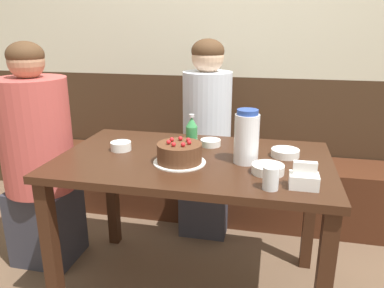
{
  "coord_description": "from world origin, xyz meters",
  "views": [
    {
      "loc": [
        0.36,
        -1.62,
        1.32
      ],
      "look_at": [
        -0.02,
        0.05,
        0.78
      ],
      "focal_mm": 35.0,
      "sensor_mm": 36.0,
      "label": 1
    }
  ],
  "objects": [
    {
      "name": "ground_plane",
      "position": [
        0.0,
        0.0,
        0.0
      ],
      "size": [
        12.0,
        12.0,
        0.0
      ],
      "primitive_type": "plane",
      "color": "brown"
    },
    {
      "name": "back_wall",
      "position": [
        0.0,
        1.05,
        1.25
      ],
      "size": [
        4.8,
        0.04,
        2.5
      ],
      "color": "#3D2819",
      "rests_on": "ground_plane"
    },
    {
      "name": "bench_seat",
      "position": [
        0.0,
        0.83,
        0.22
      ],
      "size": [
        2.67,
        0.38,
        0.44
      ],
      "color": "#472314",
      "rests_on": "ground_plane"
    },
    {
      "name": "dining_table",
      "position": [
        0.0,
        0.0,
        0.63
      ],
      "size": [
        1.27,
        0.76,
        0.73
      ],
      "color": "#381E11",
      "rests_on": "ground_plane"
    },
    {
      "name": "birthday_cake",
      "position": [
        -0.05,
        -0.08,
        0.78
      ],
      "size": [
        0.24,
        0.24,
        0.11
      ],
      "color": "white",
      "rests_on": "dining_table"
    },
    {
      "name": "water_pitcher",
      "position": [
        0.24,
        -0.01,
        0.85
      ],
      "size": [
        0.11,
        0.11,
        0.24
      ],
      "color": "white",
      "rests_on": "dining_table"
    },
    {
      "name": "soju_bottle",
      "position": [
        -0.03,
        0.1,
        0.82
      ],
      "size": [
        0.06,
        0.06,
        0.19
      ],
      "color": "#388E4C",
      "rests_on": "dining_table"
    },
    {
      "name": "napkin_holder",
      "position": [
        0.48,
        -0.24,
        0.77
      ],
      "size": [
        0.11,
        0.08,
        0.11
      ],
      "color": "white",
      "rests_on": "dining_table"
    },
    {
      "name": "bowl_soup_white",
      "position": [
        0.05,
        0.2,
        0.75
      ],
      "size": [
        0.1,
        0.1,
        0.03
      ],
      "color": "white",
      "rests_on": "dining_table"
    },
    {
      "name": "bowl_rice_small",
      "position": [
        -0.38,
        0.03,
        0.75
      ],
      "size": [
        0.1,
        0.1,
        0.04
      ],
      "color": "white",
      "rests_on": "dining_table"
    },
    {
      "name": "bowl_side_dish",
      "position": [
        0.42,
        0.11,
        0.75
      ],
      "size": [
        0.13,
        0.13,
        0.04
      ],
      "color": "white",
      "rests_on": "dining_table"
    },
    {
      "name": "bowl_sauce_shallow",
      "position": [
        0.35,
        -0.12,
        0.75
      ],
      "size": [
        0.14,
        0.14,
        0.04
      ],
      "color": "white",
      "rests_on": "dining_table"
    },
    {
      "name": "glass_water_tall",
      "position": [
        0.36,
        -0.29,
        0.78
      ],
      "size": [
        0.06,
        0.06,
        0.09
      ],
      "color": "silver",
      "rests_on": "dining_table"
    },
    {
      "name": "person_teal_shirt",
      "position": [
        -0.9,
        0.09,
        0.62
      ],
      "size": [
        0.38,
        0.38,
        1.25
      ],
      "color": "#33333D",
      "rests_on": "ground_plane"
    },
    {
      "name": "person_pale_blue_shirt",
      "position": [
        -0.05,
        0.64,
        0.59
      ],
      "size": [
        0.31,
        0.34,
        1.26
      ],
      "rotation": [
        0.0,
        0.0,
        -1.57
      ],
      "color": "#33333D",
      "rests_on": "ground_plane"
    }
  ]
}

